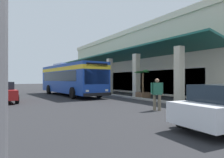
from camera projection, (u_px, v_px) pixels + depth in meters
ground at (136, 92)px, 25.40m from camera, size 120.00×120.00×0.00m
curb_strip at (90, 92)px, 25.21m from camera, size 37.15×0.50×0.12m
plaza_building at (149, 64)px, 30.10m from camera, size 31.26×14.15×8.03m
transit_bus at (70, 77)px, 20.64m from camera, size 11.35×3.31×3.34m
parked_sedan_red at (0, 92)px, 14.39m from camera, size 4.46×2.12×1.47m
parked_sedan_silver at (0, 87)px, 23.61m from camera, size 4.41×2.04×1.47m
pedestrian at (157, 92)px, 10.62m from camera, size 0.39×0.65×1.69m
potted_palm at (143, 91)px, 18.07m from camera, size 1.88×1.91×2.53m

